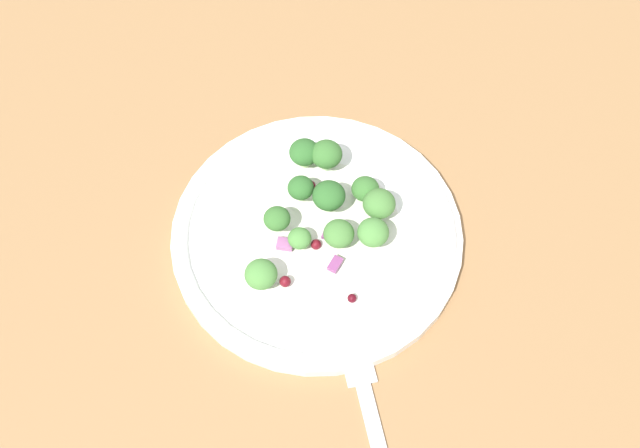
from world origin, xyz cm
name	(u,v)px	position (x,y,z in cm)	size (l,w,h in cm)	color
ground_plane	(324,231)	(0.00, 0.00, -1.00)	(180.00, 180.00, 2.00)	olive
plate	(320,235)	(1.48, 0.31, 0.86)	(25.31, 25.31, 1.70)	white
dressing_pool	(320,232)	(1.48, 0.31, 1.30)	(14.68, 14.68, 0.20)	white
broccoli_floret_0	(304,153)	(-4.23, -4.11, 3.19)	(2.72, 2.72, 2.75)	#ADD18E
broccoli_floret_1	(339,234)	(1.76, 2.21, 2.91)	(2.62, 2.62, 2.66)	#8EB77A
broccoli_floret_2	(277,219)	(2.99, -2.99, 3.33)	(2.29, 2.29, 2.32)	#ADD18E
broccoli_floret_3	(373,233)	(0.59, 4.81, 3.33)	(2.66, 2.66, 2.70)	#9EC684
broccoli_floret_4	(300,239)	(3.42, -0.65, 2.50)	(2.01, 2.01, 2.03)	#8EB77A
broccoli_floret_5	(332,198)	(-0.83, 0.32, 3.65)	(2.85, 2.85, 2.88)	#ADD18E
broccoli_floret_6	(301,188)	(-0.64, -2.61, 3.35)	(2.31, 2.31, 2.33)	#ADD18E
broccoli_floret_7	(261,275)	(8.01, -1.80, 2.94)	(2.71, 2.71, 2.74)	#8EB77A
broccoli_floret_8	(365,189)	(-3.41, 2.29, 2.73)	(2.44, 2.44, 2.47)	#ADD18E
broccoli_floret_9	(379,204)	(-2.34, 4.05, 3.10)	(2.83, 2.83, 2.86)	#ADD18E
broccoli_floret_10	(326,155)	(-4.81, -2.19, 3.36)	(2.84, 2.84, 2.87)	#8EB77A
cranberry_0	(289,283)	(7.29, 0.35, 2.01)	(0.96, 0.96, 0.96)	maroon
cranberry_1	(311,185)	(-2.25, -2.46, 1.70)	(0.83, 0.83, 0.83)	#4C0A14
cranberry_2	(352,298)	(6.05, 5.51, 1.66)	(0.76, 0.76, 0.76)	#4C0A14
cranberry_3	(316,244)	(2.89, 0.63, 1.66)	(0.91, 0.91, 0.91)	maroon
onion_bit_0	(335,264)	(3.93, 2.95, 1.83)	(1.39, 0.82, 0.45)	#843D75
onion_bit_1	(285,244)	(4.10, -1.73, 1.79)	(1.05, 1.36, 0.51)	#A35B93
onion_bit_2	(329,235)	(1.69, 1.26, 1.90)	(1.09, 0.89, 0.40)	#934C84
fork	(377,441)	(15.27, 12.03, 0.25)	(15.65, 13.03, 0.50)	silver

